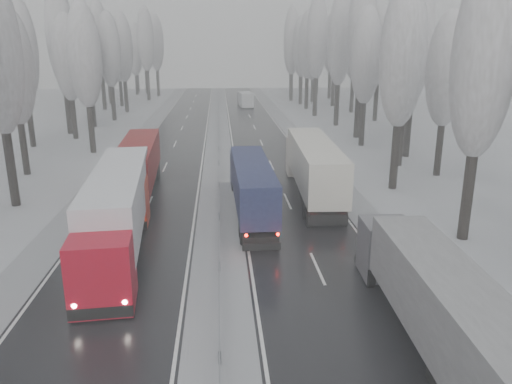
{
  "coord_description": "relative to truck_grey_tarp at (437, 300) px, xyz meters",
  "views": [
    {
      "loc": [
        0.18,
        -12.14,
        11.48
      ],
      "look_at": [
        2.48,
        19.28,
        2.2
      ],
      "focal_mm": 35.0,
      "sensor_mm": 36.0,
      "label": 1
    }
  ],
  "objects": [
    {
      "name": "truck_red_white",
      "position": [
        -13.94,
        11.19,
        0.36
      ],
      "size": [
        4.21,
        17.68,
        4.5
      ],
      "rotation": [
        0.0,
        0.0,
        0.08
      ],
      "color": "#AB091C",
      "rests_on": "ground"
    },
    {
      "name": "tree_71",
      "position": [
        -29.28,
        79.05,
        10.36
      ],
      "size": [
        3.6,
        3.6,
        19.61
      ],
      "color": "black",
      "rests_on": "ground"
    },
    {
      "name": "tree_27",
      "position": [
        16.52,
        61.13,
        9.1
      ],
      "size": [
        3.6,
        3.6,
        17.62
      ],
      "color": "black",
      "rests_on": "ground"
    },
    {
      "name": "tree_35",
      "position": [
        16.75,
        96.17,
        9.5
      ],
      "size": [
        3.6,
        3.6,
        18.25
      ],
      "color": "black",
      "rests_on": "ground"
    },
    {
      "name": "tree_39",
      "position": [
        13.35,
        116.58,
        8.18
      ],
      "size": [
        3.6,
        3.6,
        16.19
      ],
      "color": "black",
      "rests_on": "ground"
    },
    {
      "name": "tree_31",
      "position": [
        14.28,
        81.56,
        9.71
      ],
      "size": [
        3.6,
        3.6,
        18.58
      ],
      "color": "black",
      "rests_on": "ground"
    },
    {
      "name": "truck_blue_box",
      "position": [
        -5.89,
        17.51,
        -0.02
      ],
      "size": [
        2.62,
        15.03,
        3.84
      ],
      "rotation": [
        0.0,
        0.0,
        0.02
      ],
      "color": "#1F244F",
      "rests_on": "ground"
    },
    {
      "name": "tree_78",
      "position": [
        -25.76,
        111.17,
        10.33
      ],
      "size": [
        3.6,
        3.6,
        19.55
      ],
      "color": "black",
      "rests_on": "ground"
    },
    {
      "name": "tree_22",
      "position": [
        8.83,
        41.46,
        7.98
      ],
      "size": [
        3.6,
        3.6,
        15.86
      ],
      "color": "black",
      "rests_on": "ground"
    },
    {
      "name": "box_truck_distant",
      "position": [
        -2.93,
        81.56,
        -0.84
      ],
      "size": [
        2.93,
        7.67,
        2.8
      ],
      "rotation": [
        0.0,
        0.0,
        0.08
      ],
      "color": "#B2B5B9",
      "rests_on": "ground"
    },
    {
      "name": "tree_65",
      "position": [
        -28.25,
        52.57,
        10.28
      ],
      "size": [
        3.6,
        3.6,
        19.48
      ],
      "color": "black",
      "rests_on": "ground"
    },
    {
      "name": "tree_66",
      "position": [
        -26.35,
        58.2,
        7.57
      ],
      "size": [
        3.6,
        3.6,
        15.23
      ],
      "color": "black",
      "rests_on": "ground"
    },
    {
      "name": "tree_74",
      "position": [
        -23.27,
        95.18,
        10.41
      ],
      "size": [
        3.6,
        3.6,
        19.68
      ],
      "color": "black",
      "rests_on": "ground"
    },
    {
      "name": "median_guardrail",
      "position": [
        -8.2,
        25.84,
        -1.67
      ],
      "size": [
        0.12,
        200.0,
        0.76
      ],
      "color": "slate",
      "rests_on": "ground"
    },
    {
      "name": "tree_28",
      "position": [
        8.14,
        67.81,
        10.37
      ],
      "size": [
        3.6,
        3.6,
        19.62
      ],
      "color": "black",
      "rests_on": "ground"
    },
    {
      "name": "tree_79",
      "position": [
        -28.53,
        115.17,
        8.75
      ],
      "size": [
        3.6,
        3.6,
        17.07
      ],
      "color": "black",
      "rests_on": "ground"
    },
    {
      "name": "tree_33",
      "position": [
        11.57,
        89.07,
        7.0
      ],
      "size": [
        3.6,
        3.6,
        14.33
      ],
      "color": "black",
      "rests_on": "ground"
    },
    {
      "name": "tree_67",
      "position": [
        -27.74,
        62.2,
        8.76
      ],
      "size": [
        3.6,
        3.6,
        17.09
      ],
      "color": "black",
      "rests_on": "ground"
    },
    {
      "name": "tree_37",
      "position": [
        15.82,
        106.02,
        8.3
      ],
      "size": [
        3.6,
        3.6,
        16.37
      ],
      "color": "black",
      "rests_on": "ground"
    },
    {
      "name": "tree_21",
      "position": [
        11.93,
        35.02,
        9.74
      ],
      "size": [
        3.6,
        3.6,
        18.62
      ],
      "color": "black",
      "rests_on": "ground"
    },
    {
      "name": "tree_25",
      "position": [
        16.62,
        50.88,
        10.26
      ],
      "size": [
        3.6,
        3.6,
        19.44
      ],
      "color": "black",
      "rests_on": "ground"
    },
    {
      "name": "truck_grey_tarp",
      "position": [
        0.0,
        0.0,
        0.0
      ],
      "size": [
        2.98,
        15.22,
        3.88
      ],
      "rotation": [
        0.0,
        0.0,
        -0.04
      ],
      "color": "#56565C",
      "rests_on": "ground"
    },
    {
      "name": "tree_26",
      "position": [
        9.37,
        57.13,
        9.84
      ],
      "size": [
        3.6,
        3.6,
        18.78
      ],
      "color": "black",
      "rests_on": "ground"
    },
    {
      "name": "tree_69",
      "position": [
        -29.62,
        68.97,
        10.19
      ],
      "size": [
        3.6,
        3.6,
        19.35
      ],
      "color": "black",
      "rests_on": "ground"
    },
    {
      "name": "carriageway_right",
      "position": [
        -2.95,
        25.86,
        -2.25
      ],
      "size": [
        7.5,
        200.0,
        0.03
      ],
      "primitive_type": "cube",
      "color": "black",
      "rests_on": "ground"
    },
    {
      "name": "tree_16",
      "position": [
        6.84,
        11.52,
        8.4
      ],
      "size": [
        3.6,
        3.6,
        16.53
      ],
      "color": "black",
      "rests_on": "ground"
    },
    {
      "name": "tree_63",
      "position": [
        -30.04,
        43.58,
        8.63
      ],
      "size": [
        3.6,
        3.6,
        16.88
      ],
      "color": "black",
      "rests_on": "ground"
    },
    {
      "name": "tree_77",
      "position": [
        -27.86,
        108.57,
        6.99
      ],
      "size": [
        3.6,
        3.6,
        14.32
      ],
      "color": "black",
      "rests_on": "ground"
    },
    {
      "name": "shoulder_right",
      "position": [
        2.0,
        25.86,
        -2.25
      ],
      "size": [
        2.4,
        200.0,
        0.04
      ],
      "primitive_type": "cube",
      "color": "#9C9FA4",
      "rests_on": "ground"
    },
    {
      "name": "tree_29",
      "position": [
        15.52,
        71.81,
        9.41
      ],
      "size": [
        3.6,
        3.6,
        18.11
      ],
      "color": "black",
      "rests_on": "ground"
    },
    {
      "name": "tree_19",
      "position": [
        11.82,
        26.89,
        7.15
      ],
      "size": [
        3.6,
        3.6,
        14.57
      ],
      "color": "black",
      "rests_on": "ground"
    },
    {
      "name": "tree_30",
      "position": [
        8.37,
        77.56,
        9.25
      ],
      "size": [
        3.6,
        3.6,
        17.86
      ],
      "color": "black",
      "rests_on": "ground"
    },
    {
      "name": "tree_38",
      "position": [
        10.53,
        112.58,
        9.32
      ],
      "size": [
        3.6,
        3.6,
        17.97
      ],
      "color": "black",
      "rests_on": "ground"
    },
    {
      "name": "tree_64",
      "position": [
        -26.46,
        48.57,
        7.69
      ],
      "size": [
        3.6,
        3.6,
        15.42
      ],
      "color": "black",
      "rests_on": "ground"
    },
    {
      "name": "truck_red_red",
      "position": [
        -14.46,
        21.99,
        0.16
      ],
      "size": [
        3.41,
        16.31,
        4.16
      ],
      "rotation": [
        0.0,
        0.0,
        0.05
      ],
      "color": "red",
      "rests_on": "ground"
    },
    {
      "name": "tree_32",
      "position": [
        8.43,
        85.07,
        8.91
      ],
      "size": [
        3.6,
        3.6,
        17.33
      ],
      "color": "black",
      "rests_on": "ground"
    },
    {
      "name": "shoulder_left",
      "position": [
        -18.4,
        25.86,
        -2.25
      ],
      "size": [
        2.4,
        200.0,
        0.04
      ],
      "primitive_type": "cube",
      "color": "#9C9FA4",
      "rests_on": "ground"
    },
    {
      "name": "tree_72",
      "position": [
        -27.13,
        84.39,
        7.5
      ],
      "size": [
        3.6,
        3.6,
        15.11
      ],
      "color": "black",
      "rests_on": "ground"
    },
    {
      "name": "carriageway_left",
      "position": [
        -13.45,
        25.86,
        -2.25
      ],
      "size": [
        7.5,
        200.0,
        0.03
      ],
      "primitive_type": "cube",
      "color": "black",
      "rests_on": "ground"
    },
    {
      "name": "truck_cream_box",
      "position": [
        -0.85,
        21.22,
        0.35
      ],
      "size": [
        3.49,
        17.55,
        4.48
      ],
      "rotation": [
        0.0,
        0.0,
        -0.04
      ],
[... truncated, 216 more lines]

